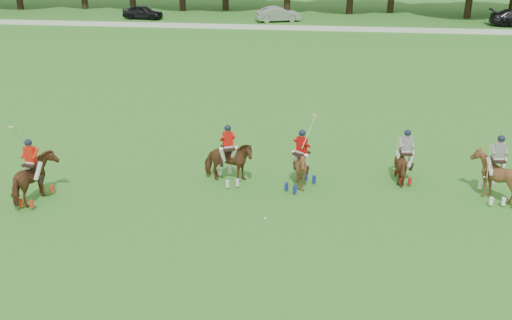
# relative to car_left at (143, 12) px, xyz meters

# --- Properties ---
(ground) EXTENTS (180.00, 180.00, 0.00)m
(ground) POSITION_rel_car_left_xyz_m (14.33, -42.50, -0.69)
(ground) COLOR #256A1E
(ground) RESTS_ON ground
(boundary_rail) EXTENTS (120.00, 0.10, 0.44)m
(boundary_rail) POSITION_rel_car_left_xyz_m (14.33, -4.50, -0.47)
(boundary_rail) COLOR white
(boundary_rail) RESTS_ON ground
(car_left) EXTENTS (4.19, 2.05, 1.38)m
(car_left) POSITION_rel_car_left_xyz_m (0.00, 0.00, 0.00)
(car_left) COLOR black
(car_left) RESTS_ON ground
(car_mid) EXTENTS (4.62, 2.87, 1.44)m
(car_mid) POSITION_rel_car_left_xyz_m (13.77, 0.00, 0.03)
(car_mid) COLOR #ABAAB0
(car_mid) RESTS_ON ground
(polo_red_a) EXTENTS (1.31, 2.15, 2.96)m
(polo_red_a) POSITION_rel_car_left_xyz_m (8.09, -39.76, 0.20)
(polo_red_a) COLOR #4B2914
(polo_red_a) RESTS_ON ground
(polo_red_b) EXTENTS (2.07, 1.95, 2.36)m
(polo_red_b) POSITION_rel_car_left_xyz_m (14.76, -37.34, 0.16)
(polo_red_b) COLOR #4B2914
(polo_red_b) RESTS_ON ground
(polo_red_c) EXTENTS (1.96, 2.00, 2.90)m
(polo_red_c) POSITION_rel_car_left_xyz_m (17.58, -37.54, 0.16)
(polo_red_c) COLOR #4B2914
(polo_red_c) RESTS_ON ground
(polo_stripe_a) EXTENTS (1.04, 1.69, 2.12)m
(polo_stripe_a) POSITION_rel_car_left_xyz_m (21.55, -36.44, 0.06)
(polo_stripe_a) COLOR #4B2914
(polo_stripe_a) RESTS_ON ground
(polo_stripe_b) EXTENTS (1.53, 1.70, 2.48)m
(polo_stripe_b) POSITION_rel_car_left_xyz_m (24.60, -37.65, 0.23)
(polo_stripe_b) COLOR #4B2914
(polo_stripe_b) RESTS_ON ground
(polo_ball) EXTENTS (0.09, 0.09, 0.09)m
(polo_ball) POSITION_rel_car_left_xyz_m (16.49, -40.19, -0.64)
(polo_ball) COLOR white
(polo_ball) RESTS_ON ground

